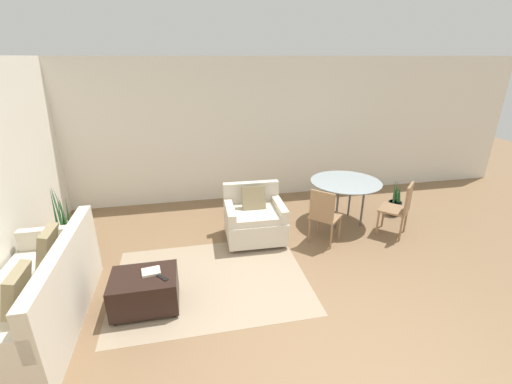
% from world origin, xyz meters
% --- Properties ---
extents(ground_plane, '(20.00, 20.00, 0.00)m').
position_xyz_m(ground_plane, '(0.00, 0.00, 0.00)').
color(ground_plane, brown).
extents(wall_back, '(12.00, 0.06, 2.75)m').
position_xyz_m(wall_back, '(0.00, 3.81, 1.38)').
color(wall_back, white).
rests_on(wall_back, ground_plane).
extents(area_rug, '(2.47, 1.88, 0.01)m').
position_xyz_m(area_rug, '(-0.86, 1.02, 0.00)').
color(area_rug, gray).
rests_on(area_rug, ground_plane).
extents(couch, '(0.93, 2.02, 0.96)m').
position_xyz_m(couch, '(-2.72, 0.58, 0.32)').
color(couch, beige).
rests_on(couch, ground_plane).
extents(armchair, '(0.92, 0.85, 0.86)m').
position_xyz_m(armchair, '(-0.08, 2.01, 0.35)').
color(armchair, beige).
rests_on(armchair, ground_plane).
extents(ottoman, '(0.74, 0.56, 0.43)m').
position_xyz_m(ottoman, '(-1.64, 0.67, 0.23)').
color(ottoman, black).
rests_on(ottoman, ground_plane).
extents(book_stack, '(0.23, 0.19, 0.03)m').
position_xyz_m(book_stack, '(-1.55, 0.71, 0.44)').
color(book_stack, beige).
rests_on(book_stack, ottoman).
extents(tv_remote_primary, '(0.14, 0.15, 0.01)m').
position_xyz_m(tv_remote_primary, '(-1.43, 0.59, 0.43)').
color(tv_remote_primary, black).
rests_on(tv_remote_primary, ottoman).
extents(potted_plant, '(0.34, 0.34, 1.11)m').
position_xyz_m(potted_plant, '(-2.84, 2.07, 0.27)').
color(potted_plant, brown).
rests_on(potted_plant, ground_plane).
extents(dining_table, '(1.20, 1.20, 0.75)m').
position_xyz_m(dining_table, '(1.58, 2.29, 0.68)').
color(dining_table, '#99A8AD').
rests_on(dining_table, ground_plane).
extents(dining_chair_near_left, '(0.59, 0.59, 0.90)m').
position_xyz_m(dining_chair_near_left, '(0.93, 1.64, 0.52)').
color(dining_chair_near_left, '#93704C').
rests_on(dining_chair_near_left, ground_plane).
extents(dining_chair_near_right, '(0.59, 0.59, 0.90)m').
position_xyz_m(dining_chair_near_right, '(2.22, 1.64, 0.52)').
color(dining_chair_near_right, '#93704C').
rests_on(dining_chair_near_right, ground_plane).
extents(potted_plant_small, '(0.24, 0.24, 0.68)m').
position_xyz_m(potted_plant_small, '(2.64, 2.35, 0.20)').
color(potted_plant_small, '#333338').
rests_on(potted_plant_small, ground_plane).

